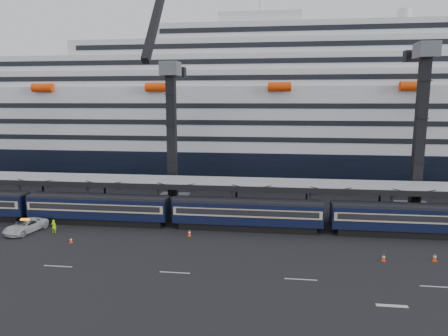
{
  "coord_description": "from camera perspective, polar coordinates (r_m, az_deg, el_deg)",
  "views": [
    {
      "loc": [
        -4.75,
        -39.4,
        16.36
      ],
      "look_at": [
        -10.96,
        10.0,
        7.98
      ],
      "focal_mm": 32.0,
      "sensor_mm": 36.0,
      "label": 1
    }
  ],
  "objects": [
    {
      "name": "traffic_cone_e",
      "position": [
        47.56,
        27.89,
        -11.17
      ],
      "size": [
        0.43,
        0.43,
        0.87
      ],
      "color": "#FF4008",
      "rests_on": "ground"
    },
    {
      "name": "canopy",
      "position": [
        54.75,
        12.0,
        -2.36
      ],
      "size": [
        130.0,
        6.25,
        5.53
      ],
      "color": "gray",
      "rests_on": "ground"
    },
    {
      "name": "cruise_ship",
      "position": [
        85.56,
        9.69,
        6.73
      ],
      "size": [
        214.09,
        28.84,
        34.0
      ],
      "color": "black",
      "rests_on": "ground"
    },
    {
      "name": "worker",
      "position": [
        54.79,
        -23.14,
        -7.67
      ],
      "size": [
        0.65,
        0.45,
        1.72
      ],
      "primitive_type": "imported",
      "rotation": [
        0.0,
        0.0,
        3.21
      ],
      "color": "#BBF00C",
      "rests_on": "ground"
    },
    {
      "name": "crane_dark_near",
      "position": [
        60.12,
        -7.58,
        5.25
      ],
      "size": [
        4.5,
        17.75,
        35.08
      ],
      "color": "#4B4E53",
      "rests_on": "ground"
    },
    {
      "name": "traffic_cone_c",
      "position": [
        49.7,
        -4.98,
        -9.18
      ],
      "size": [
        0.43,
        0.43,
        0.86
      ],
      "color": "#FF4008",
      "rests_on": "ground"
    },
    {
      "name": "crane_dark_mid",
      "position": [
        60.38,
        26.39,
        5.72
      ],
      "size": [
        4.5,
        18.24,
        39.64
      ],
      "color": "#4B4E53",
      "rests_on": "ground"
    },
    {
      "name": "traffic_cone_b",
      "position": [
        50.57,
        -21.03,
        -9.56
      ],
      "size": [
        0.36,
        0.36,
        0.72
      ],
      "color": "#FF4008",
      "rests_on": "ground"
    },
    {
      "name": "ground",
      "position": [
        42.92,
        13.32,
        -13.12
      ],
      "size": [
        260.0,
        260.0,
        0.0
      ],
      "primitive_type": "plane",
      "color": "black",
      "rests_on": "ground"
    },
    {
      "name": "traffic_cone_d",
      "position": [
        45.37,
        21.85,
        -11.75
      ],
      "size": [
        0.41,
        0.41,
        0.82
      ],
      "color": "#FF4008",
      "rests_on": "ground"
    },
    {
      "name": "lane_markings",
      "position": [
        40.02,
        26.28,
        -15.6
      ],
      "size": [
        111.0,
        4.27,
        0.02
      ],
      "color": "beige",
      "rests_on": "ground"
    },
    {
      "name": "train",
      "position": [
        51.39,
        7.05,
        -6.51
      ],
      "size": [
        133.05,
        3.0,
        4.05
      ],
      "color": "black",
      "rests_on": "ground"
    },
    {
      "name": "pickup_truck",
      "position": [
        56.64,
        -26.5,
        -7.42
      ],
      "size": [
        3.76,
        6.15,
        1.59
      ],
      "primitive_type": "imported",
      "rotation": [
        0.0,
        0.0,
        -0.21
      ],
      "color": "silver",
      "rests_on": "ground"
    }
  ]
}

